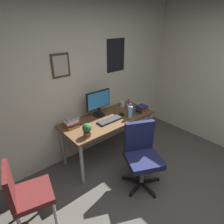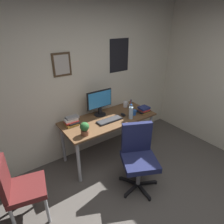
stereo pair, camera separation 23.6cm
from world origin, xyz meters
The scene contains 14 objects.
wall_back centered at (0.00, 2.15, 1.30)m, with size 4.40×0.10×2.60m.
desk centered at (0.30, 1.72, 0.66)m, with size 1.57×0.69×0.74m.
office_chair centered at (0.25, 0.93, 0.53)m, with size 0.61×0.61×0.95m.
side_chair centered at (-1.23, 1.30, 0.50)m, with size 0.51×0.51×0.88m.
monitor centered at (0.25, 1.91, 0.98)m, with size 0.46×0.20×0.43m.
keyboard centered at (0.25, 1.63, 0.75)m, with size 0.43×0.15×0.03m.
computer_mouse centered at (0.55, 1.66, 0.75)m, with size 0.06×0.11×0.04m.
water_bottle centered at (0.59, 1.50, 0.84)m, with size 0.07×0.07×0.25m.
coffee_mug_near centered at (0.81, 1.91, 0.79)m, with size 0.12×0.08×0.10m.
coffee_mug_far centered at (0.72, 1.58, 0.78)m, with size 0.13×0.09×0.09m.
potted_plant centered at (-0.26, 1.50, 0.84)m, with size 0.13×0.13×0.19m.
pen_cup centered at (0.81, 1.76, 0.79)m, with size 0.07×0.07×0.20m.
book_stack_left centered at (-0.29, 1.87, 0.80)m, with size 0.23×0.17×0.13m.
book_stack_right centered at (0.93, 1.54, 0.79)m, with size 0.22×0.17×0.10m.
Camera 2 is at (-1.29, -0.59, 2.21)m, focal length 30.56 mm.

